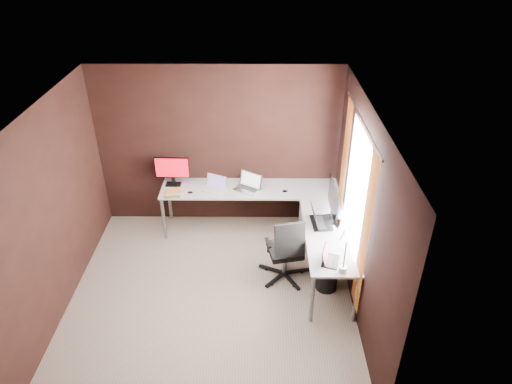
% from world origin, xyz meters
% --- Properties ---
extents(room, '(3.60, 3.60, 2.50)m').
position_xyz_m(room, '(0.34, 0.07, 1.28)').
color(room, '#B7A68F').
rests_on(room, ground).
extents(desk, '(2.65, 2.25, 0.73)m').
position_xyz_m(desk, '(0.84, 1.04, 0.68)').
color(desk, white).
rests_on(desk, ground).
extents(drawer_pedestal, '(0.42, 0.50, 0.60)m').
position_xyz_m(drawer_pedestal, '(1.43, 1.15, 0.30)').
color(drawer_pedestal, white).
rests_on(drawer_pedestal, ground).
extents(monitor_left, '(0.52, 0.15, 0.45)m').
position_xyz_m(monitor_left, '(-0.68, 1.61, 0.98)').
color(monitor_left, black).
rests_on(monitor_left, desk).
extents(monitor_right, '(0.16, 0.65, 0.53)m').
position_xyz_m(monitor_right, '(1.58, 0.68, 1.03)').
color(monitor_right, black).
rests_on(monitor_right, desk).
extents(laptop_white, '(0.38, 0.33, 0.21)m').
position_xyz_m(laptop_white, '(-0.05, 1.45, 0.78)').
color(laptop_white, white).
rests_on(laptop_white, desk).
extents(laptop_silver, '(0.45, 0.42, 0.24)m').
position_xyz_m(laptop_silver, '(0.46, 1.48, 0.78)').
color(laptop_silver, silver).
rests_on(laptop_silver, desk).
extents(laptop_black_big, '(0.29, 0.39, 0.25)m').
position_xyz_m(laptop_black_big, '(1.40, 0.59, 0.78)').
color(laptop_black_big, black).
rests_on(laptop_black_big, desk).
extents(laptop_black_small, '(0.26, 0.31, 0.18)m').
position_xyz_m(laptop_black_small, '(1.43, -0.17, 0.77)').
color(laptop_black_small, black).
rests_on(laptop_black_small, desk).
extents(book_stack, '(0.25, 0.22, 0.07)m').
position_xyz_m(book_stack, '(-0.65, 1.30, 0.77)').
color(book_stack, '#987051').
rests_on(book_stack, desk).
extents(mouse_left, '(0.09, 0.07, 0.03)m').
position_xyz_m(mouse_left, '(-0.40, 1.35, 0.75)').
color(mouse_left, black).
rests_on(mouse_left, desk).
extents(mouse_corner, '(0.09, 0.07, 0.03)m').
position_xyz_m(mouse_corner, '(0.99, 1.39, 0.75)').
color(mouse_corner, black).
rests_on(mouse_corner, desk).
extents(desk_lamp, '(0.20, 0.24, 0.65)m').
position_xyz_m(desk_lamp, '(1.51, -0.28, 1.14)').
color(desk_lamp, slate).
rests_on(desk_lamp, desk).
extents(office_chair, '(0.55, 0.57, 0.99)m').
position_xyz_m(office_chair, '(0.96, 0.37, 0.29)').
color(office_chair, black).
rests_on(office_chair, ground).
extents(wastebasket, '(0.31, 0.31, 0.32)m').
position_xyz_m(wastebasket, '(1.50, 0.17, 0.16)').
color(wastebasket, black).
rests_on(wastebasket, ground).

